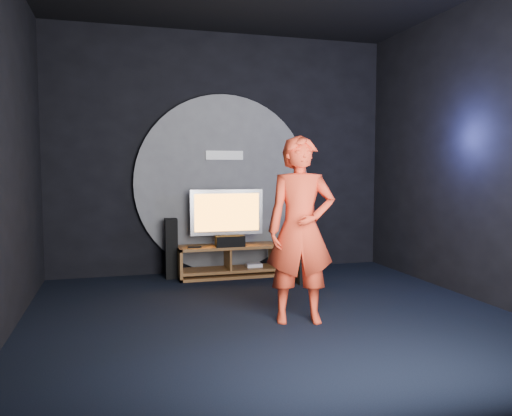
% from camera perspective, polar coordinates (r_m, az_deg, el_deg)
% --- Properties ---
extents(floor, '(5.00, 5.00, 0.00)m').
position_cam_1_polar(floor, '(5.23, 2.08, -12.47)').
color(floor, black).
rests_on(floor, ground).
extents(back_wall, '(5.00, 0.04, 3.50)m').
position_cam_1_polar(back_wall, '(7.42, -3.81, 6.24)').
color(back_wall, black).
rests_on(back_wall, ground).
extents(front_wall, '(5.00, 0.04, 3.50)m').
position_cam_1_polar(front_wall, '(2.74, 18.55, 8.87)').
color(front_wall, black).
rests_on(front_wall, ground).
extents(right_wall, '(0.04, 5.00, 3.50)m').
position_cam_1_polar(right_wall, '(6.24, 24.69, 6.15)').
color(right_wall, black).
rests_on(right_wall, ground).
extents(wall_disc_panel, '(2.60, 0.11, 2.60)m').
position_cam_1_polar(wall_disc_panel, '(7.37, -3.70, 2.77)').
color(wall_disc_panel, '#515156').
rests_on(wall_disc_panel, ground).
extents(media_console, '(1.41, 0.45, 0.45)m').
position_cam_1_polar(media_console, '(7.10, -3.17, -6.29)').
color(media_console, olive).
rests_on(media_console, ground).
extents(tv, '(1.04, 0.22, 0.78)m').
position_cam_1_polar(tv, '(7.07, -3.37, -0.75)').
color(tv, '#A1A0A7').
rests_on(tv, media_console).
extents(center_speaker, '(0.40, 0.15, 0.15)m').
position_cam_1_polar(center_speaker, '(6.91, -2.98, -3.82)').
color(center_speaker, black).
rests_on(center_speaker, media_console).
extents(remote, '(0.18, 0.05, 0.02)m').
position_cam_1_polar(remote, '(6.85, -7.02, -4.46)').
color(remote, black).
rests_on(remote, media_console).
extents(tower_speaker_left, '(0.17, 0.19, 0.84)m').
position_cam_1_polar(tower_speaker_left, '(7.05, -9.66, -4.58)').
color(tower_speaker_left, black).
rests_on(tower_speaker_left, ground).
extents(tower_speaker_right, '(0.17, 0.19, 0.84)m').
position_cam_1_polar(tower_speaker_right, '(7.24, 4.77, -4.29)').
color(tower_speaker_right, black).
rests_on(tower_speaker_right, ground).
extents(subwoofer, '(0.26, 0.26, 0.29)m').
position_cam_1_polar(subwoofer, '(6.76, 5.68, -7.28)').
color(subwoofer, black).
rests_on(subwoofer, ground).
extents(player, '(0.75, 0.58, 1.85)m').
position_cam_1_polar(player, '(4.95, 5.13, -2.49)').
color(player, red).
rests_on(player, ground).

